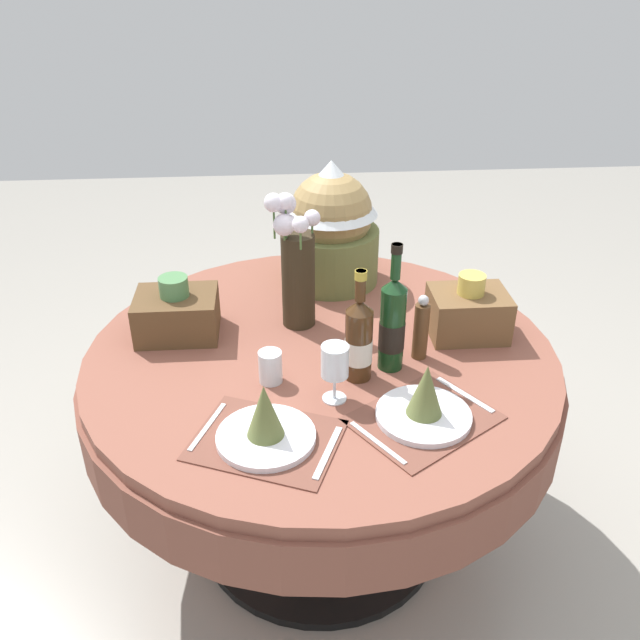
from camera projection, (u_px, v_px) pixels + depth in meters
The scene contains 13 objects.
ground at pixel (321, 527), 2.32m from camera, with size 8.00×8.00×0.00m, color #9E998E.
dining_table at pixel (321, 387), 2.02m from camera, with size 1.40×1.40×0.73m.
place_setting_left at pixel (265, 425), 1.58m from camera, with size 0.41×0.37×0.16m.
place_setting_right at pixel (425, 404), 1.65m from camera, with size 0.43×0.41×0.16m.
flower_vase at pixel (296, 264), 1.98m from camera, with size 0.16×0.18×0.43m.
wine_bottle_left at pixel (392, 324), 1.81m from camera, with size 0.07×0.07×0.37m.
wine_bottle_centre at pixel (359, 339), 1.78m from camera, with size 0.08×0.08×0.32m.
wine_glass_right at pixel (335, 363), 1.69m from camera, with size 0.07×0.07×0.16m.
tumbler_near_left at pixel (270, 367), 1.79m from camera, with size 0.06×0.06×0.09m, color silver.
pepper_mill at pixel (421, 329), 1.88m from camera, with size 0.04×0.04×0.20m.
gift_tub_back_centre at pixel (331, 221), 2.24m from camera, with size 0.33×0.33×0.43m.
woven_basket_side_left at pixel (177, 313), 2.00m from camera, with size 0.24×0.19×0.19m.
woven_basket_side_right at pixel (468, 312), 2.00m from camera, with size 0.23×0.18×0.20m.
Camera 1 is at (-0.13, -1.65, 1.78)m, focal length 37.47 mm.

